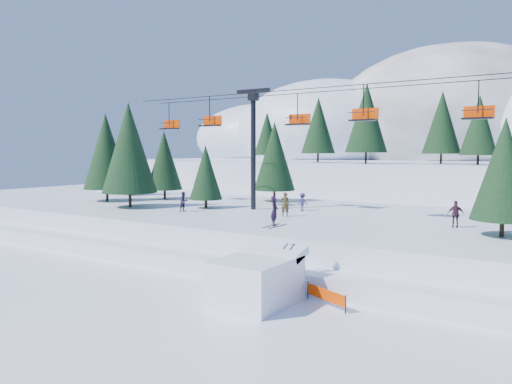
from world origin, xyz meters
The scene contains 10 objects.
ground centered at (0.00, 0.00, 0.00)m, with size 160.00×160.00×0.00m, color white.
mid_shelf centered at (0.00, 18.00, 1.25)m, with size 70.00×22.00×2.50m, color white.
berm centered at (0.00, 8.00, 0.55)m, with size 70.00×6.00×1.10m, color white.
mountain_ridge centered at (-5.08, 73.34, 9.64)m, with size 119.00×60.36×26.46m.
jump_kicker centered at (1.54, 2.61, 1.23)m, with size 3.34×4.56×5.24m.
chairlift centered at (0.83, 18.05, 9.32)m, with size 46.00×3.21×10.28m.
conifer_stand centered at (-0.16, 18.69, 7.01)m, with size 61.12×17.10×9.46m.
distant_skiers centered at (1.38, 17.52, 3.37)m, with size 29.95×8.57×1.88m.
banner_near centered at (4.60, 4.06, 0.54)m, with size 2.62×1.19×0.90m.
banner_far centered at (8.45, 6.05, 0.54)m, with size 2.83×0.46×0.90m.
Camera 1 is at (14.90, -17.62, 7.53)m, focal length 35.00 mm.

